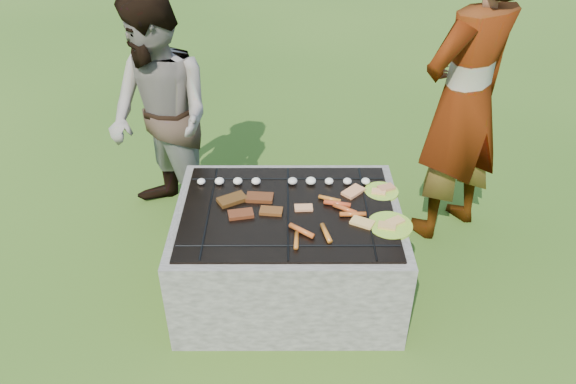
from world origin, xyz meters
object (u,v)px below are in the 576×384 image
Objects in this scene: plate_far at (382,191)px; plate_near at (390,225)px; cook at (465,100)px; bystander at (161,119)px; fire_pit at (288,254)px.

plate_near is at bearing -90.28° from plate_far.
cook is at bearing 55.17° from plate_near.
bystander is (-1.40, 0.54, 0.21)m from plate_far.
cook reaches higher than plate_near.
plate_far is 1.00× the size of plate_near.
plate_near is at bearing -14.41° from fire_pit.
bystander reaches higher than fire_pit.
bystander is (-1.95, 0.08, -0.17)m from cook.
bystander is at bearing 138.83° from fire_pit.
cook is 1.21× the size of bystander.
plate_far is 1.51m from bystander.
plate_far is 0.81m from cook.
cook reaches higher than bystander.
cook is (0.55, 0.79, 0.38)m from plate_near.
plate_far is 0.14× the size of cook.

